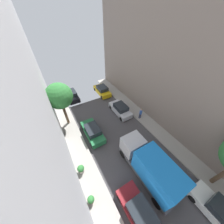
% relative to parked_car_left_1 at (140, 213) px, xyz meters
% --- Properties ---
extents(ground, '(32.00, 32.00, 0.00)m').
position_rel_parked_car_left_1_xyz_m(ground, '(2.70, 0.32, -0.72)').
color(ground, '#423F42').
extents(sidewalk_right, '(2.00, 44.00, 0.15)m').
position_rel_parked_car_left_1_xyz_m(sidewalk_right, '(7.70, 0.32, -0.64)').
color(sidewalk_right, gray).
rests_on(sidewalk_right, ground).
extents(parked_car_left_1, '(1.78, 4.20, 1.57)m').
position_rel_parked_car_left_1_xyz_m(parked_car_left_1, '(0.00, 0.00, 0.00)').
color(parked_car_left_1, maroon).
rests_on(parked_car_left_1, ground).
extents(parked_car_left_2, '(1.78, 4.20, 1.57)m').
position_rel_parked_car_left_1_xyz_m(parked_car_left_2, '(0.00, 9.15, 0.00)').
color(parked_car_left_2, '#1E6638').
rests_on(parked_car_left_2, ground).
extents(parked_car_left_3, '(1.78, 4.20, 1.57)m').
position_rel_parked_car_left_1_xyz_m(parked_car_left_3, '(0.00, 18.54, 0.00)').
color(parked_car_left_3, black).
rests_on(parked_car_left_3, ground).
extents(parked_car_right_1, '(1.78, 4.20, 1.57)m').
position_rel_parked_car_left_1_xyz_m(parked_car_right_1, '(5.40, -3.08, 0.00)').
color(parked_car_right_1, white).
rests_on(parked_car_right_1, ground).
extents(parked_car_right_2, '(1.78, 4.20, 1.57)m').
position_rel_parked_car_left_1_xyz_m(parked_car_right_2, '(5.40, 11.04, 0.00)').
color(parked_car_right_2, silver).
rests_on(parked_car_right_2, ground).
extents(parked_car_right_3, '(1.78, 4.20, 1.57)m').
position_rel_parked_car_left_1_xyz_m(parked_car_right_3, '(5.40, 17.29, 0.00)').
color(parked_car_right_3, gold).
rests_on(parked_car_right_3, ground).
extents(delivery_truck, '(2.26, 6.60, 3.38)m').
position_rel_parked_car_left_1_xyz_m(delivery_truck, '(2.70, 2.02, 1.07)').
color(delivery_truck, '#4C4C51').
rests_on(delivery_truck, ground).
extents(pedestrian, '(0.40, 0.36, 1.72)m').
position_rel_parked_car_left_1_xyz_m(pedestrian, '(7.20, 8.50, 0.35)').
color(pedestrian, '#2D334C').
rests_on(pedestrian, sidewalk_right).
extents(street_tree_2, '(3.13, 3.13, 6.12)m').
position_rel_parked_car_left_1_xyz_m(street_tree_2, '(-2.19, 12.81, 3.94)').
color(street_tree_2, brown).
rests_on(street_tree_2, sidewalk_left).
extents(potted_plant_1, '(0.59, 0.59, 0.87)m').
position_rel_parked_car_left_1_xyz_m(potted_plant_1, '(-2.92, 2.68, -0.07)').
color(potted_plant_1, brown).
rests_on(potted_plant_1, sidewalk_left).
extents(potted_plant_2, '(0.67, 0.67, 1.02)m').
position_rel_parked_car_left_1_xyz_m(potted_plant_2, '(-2.82, 5.45, -0.01)').
color(potted_plant_2, '#B2A899').
rests_on(potted_plant_2, sidewalk_left).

